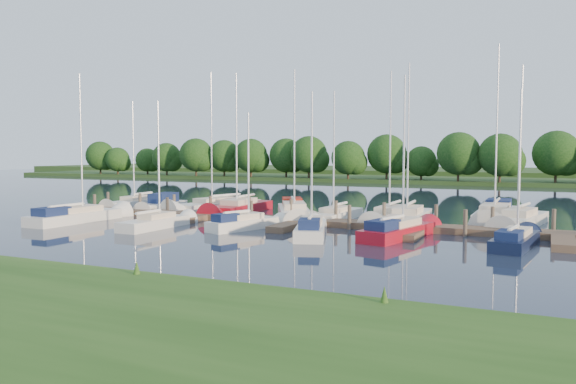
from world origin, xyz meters
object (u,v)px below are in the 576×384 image
at_px(dock, 302,222).
at_px(sailboat_s_2, 244,224).
at_px(motorboat, 162,206).
at_px(sailboat_n_0, 136,204).
at_px(sailboat_n_5, 335,216).

height_order(dock, sailboat_s_2, sailboat_s_2).
height_order(motorboat, sailboat_s_2, sailboat_s_2).
bearing_deg(sailboat_n_0, dock, 160.76).
relative_size(sailboat_n_0, sailboat_s_2, 1.26).
distance_m(dock, sailboat_n_0, 19.63).
bearing_deg(motorboat, sailboat_s_2, 140.90).
relative_size(dock, sailboat_n_5, 4.10).
height_order(dock, sailboat_n_5, sailboat_n_5).
bearing_deg(motorboat, dock, 157.05).
height_order(sailboat_n_0, sailboat_s_2, sailboat_n_0).
xyz_separation_m(sailboat_n_0, sailboat_n_5, (19.85, -1.64, -0.00)).
distance_m(dock, motorboat, 15.36).
bearing_deg(dock, sailboat_s_2, -126.56).
height_order(sailboat_n_0, motorboat, sailboat_n_0).
xyz_separation_m(motorboat, sailboat_n_5, (15.80, -0.24, -0.11)).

